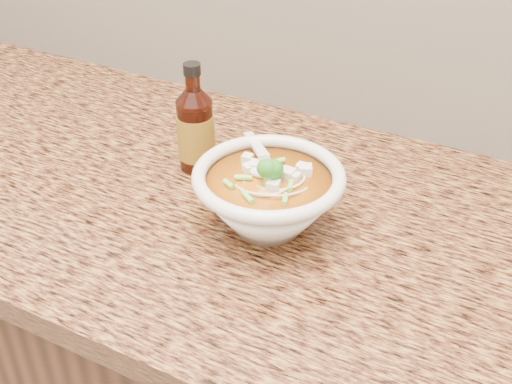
% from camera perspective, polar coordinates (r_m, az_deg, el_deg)
% --- Properties ---
extents(counter_slab, '(4.00, 0.68, 0.04)m').
position_cam_1_polar(counter_slab, '(1.00, -0.66, -1.61)').
color(counter_slab, olive).
rests_on(counter_slab, cabinet).
extents(soup_bowl, '(0.21, 0.22, 0.12)m').
position_cam_1_polar(soup_bowl, '(0.91, 1.10, -0.57)').
color(soup_bowl, silver).
rests_on(soup_bowl, counter_slab).
extents(hot_sauce_bottle, '(0.07, 0.07, 0.18)m').
position_cam_1_polar(hot_sauce_bottle, '(1.04, -5.39, 5.52)').
color(hot_sauce_bottle, '#391007').
rests_on(hot_sauce_bottle, counter_slab).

